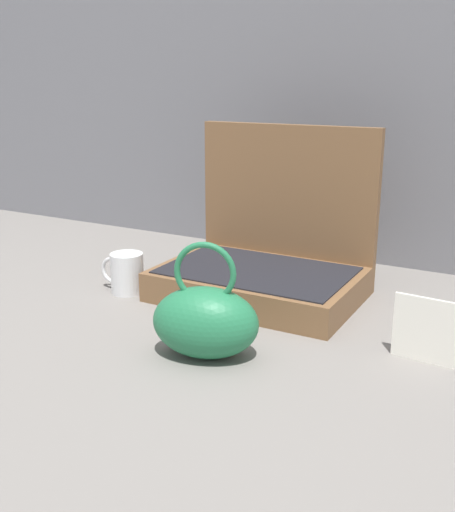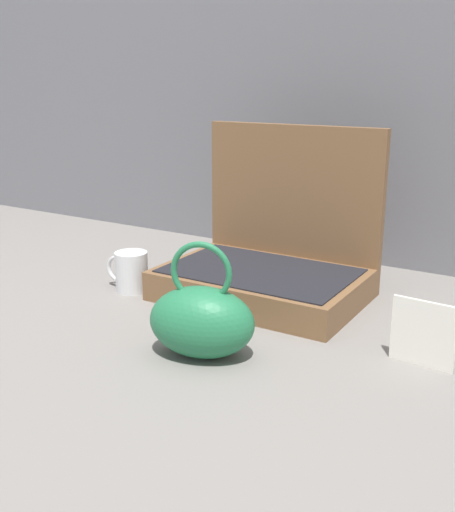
% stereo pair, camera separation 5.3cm
% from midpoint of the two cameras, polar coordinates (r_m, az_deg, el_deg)
% --- Properties ---
extents(ground_plane, '(6.00, 6.00, 0.00)m').
position_cam_midpoint_polar(ground_plane, '(1.29, 2.19, -6.21)').
color(ground_plane, slate).
extents(open_suitcase, '(0.45, 0.32, 0.39)m').
position_cam_midpoint_polar(open_suitcase, '(1.43, 5.12, -0.29)').
color(open_suitcase, brown).
rests_on(open_suitcase, ground_plane).
extents(teal_pouch_handbag, '(0.22, 0.18, 0.22)m').
position_cam_midpoint_polar(teal_pouch_handbag, '(1.11, -1.05, -6.03)').
color(teal_pouch_handbag, '#237247').
rests_on(teal_pouch_handbag, ground_plane).
extents(coffee_mug, '(0.12, 0.08, 0.10)m').
position_cam_midpoint_polar(coffee_mug, '(1.47, -8.02, -1.45)').
color(coffee_mug, silver).
rests_on(coffee_mug, ground_plane).
extents(info_card_left, '(0.12, 0.01, 0.12)m').
position_cam_midpoint_polar(info_card_left, '(1.14, 19.11, -6.96)').
color(info_card_left, white).
rests_on(info_card_left, ground_plane).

